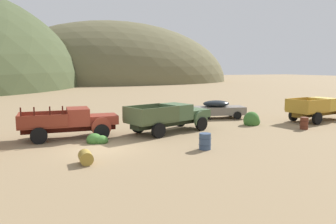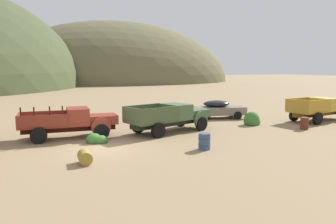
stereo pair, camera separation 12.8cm
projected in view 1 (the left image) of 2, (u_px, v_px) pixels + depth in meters
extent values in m
plane|color=#937A56|center=(100.00, 148.00, 18.30)|extent=(300.00, 300.00, 0.00)
ellipsoid|color=brown|center=(114.00, 82.00, 103.33)|extent=(73.26, 52.07, 36.48)
cube|color=#42140D|center=(70.00, 128.00, 20.76)|extent=(5.65, 1.28, 0.36)
cube|color=maroon|center=(103.00, 119.00, 21.38)|extent=(1.87, 1.75, 0.55)
cube|color=#B7B2A8|center=(116.00, 119.00, 21.65)|extent=(0.15, 1.13, 0.44)
cylinder|color=maroon|center=(101.00, 127.00, 20.43)|extent=(1.21, 0.26, 1.20)
cylinder|color=maroon|center=(97.00, 122.00, 22.26)|extent=(1.21, 0.26, 1.20)
cube|color=maroon|center=(78.00, 116.00, 20.84)|extent=(1.42, 1.97, 1.05)
cube|color=black|center=(87.00, 113.00, 21.00)|extent=(0.15, 1.60, 0.59)
cube|color=maroon|center=(43.00, 125.00, 20.22)|extent=(2.95, 2.15, 0.12)
cube|color=maroon|center=(43.00, 121.00, 19.24)|extent=(2.83, 0.28, 0.70)
cube|color=maroon|center=(43.00, 117.00, 21.08)|extent=(2.83, 0.28, 0.70)
cube|color=maroon|center=(18.00, 120.00, 19.72)|extent=(0.23, 1.97, 0.70)
cube|color=#42140D|center=(21.00, 112.00, 18.79)|extent=(0.08, 0.08, 0.50)
cube|color=#42140D|center=(34.00, 111.00, 19.02)|extent=(0.08, 0.08, 0.50)
cube|color=#42140D|center=(50.00, 111.00, 19.30)|extent=(0.08, 0.08, 0.50)
cube|color=#42140D|center=(63.00, 110.00, 19.54)|extent=(0.08, 0.08, 0.50)
cylinder|color=black|center=(102.00, 132.00, 20.42)|extent=(0.98, 0.34, 0.96)
cylinder|color=black|center=(97.00, 126.00, 22.34)|extent=(0.98, 0.34, 0.96)
cylinder|color=black|center=(39.00, 136.00, 19.24)|extent=(0.98, 0.34, 0.96)
cylinder|color=black|center=(40.00, 130.00, 21.16)|extent=(0.98, 0.34, 0.96)
cube|color=#232B1B|center=(170.00, 122.00, 22.86)|extent=(6.01, 2.72, 0.36)
cube|color=#47603D|center=(193.00, 113.00, 24.22)|extent=(2.32, 2.22, 0.55)
cube|color=#B7B2A8|center=(202.00, 112.00, 24.79)|extent=(0.43, 1.16, 0.44)
cylinder|color=#47603D|center=(201.00, 120.00, 23.33)|extent=(1.20, 0.53, 1.20)
cylinder|color=#47603D|center=(181.00, 116.00, 24.88)|extent=(1.20, 0.53, 1.20)
cube|color=#47603D|center=(176.00, 111.00, 23.13)|extent=(1.92, 2.32, 1.05)
cube|color=black|center=(183.00, 108.00, 23.51)|extent=(0.55, 1.63, 0.59)
cube|color=#495735|center=(151.00, 121.00, 21.77)|extent=(3.51, 2.89, 0.12)
cube|color=#495735|center=(161.00, 115.00, 20.92)|extent=(2.92, 1.00, 0.95)
cube|color=#495735|center=(142.00, 112.00, 22.49)|extent=(2.92, 1.00, 0.95)
cube|color=#495735|center=(133.00, 115.00, 20.77)|extent=(0.72, 2.02, 0.95)
cylinder|color=black|center=(201.00, 124.00, 23.32)|extent=(1.00, 0.55, 0.96)
cylinder|color=black|center=(180.00, 120.00, 24.96)|extent=(1.00, 0.55, 0.96)
cylinder|color=black|center=(159.00, 130.00, 20.85)|extent=(1.00, 0.55, 0.96)
cylinder|color=black|center=(138.00, 126.00, 22.48)|extent=(1.00, 0.55, 0.96)
cube|color=slate|center=(219.00, 110.00, 29.00)|extent=(4.72, 2.92, 0.68)
ellipsoid|color=black|center=(216.00, 104.00, 28.89)|extent=(2.63, 2.15, 0.57)
ellipsoid|color=slate|center=(241.00, 109.00, 29.25)|extent=(1.32, 1.65, 0.61)
cylinder|color=black|center=(237.00, 115.00, 28.34)|extent=(0.71, 0.38, 0.68)
cylinder|color=black|center=(231.00, 113.00, 30.11)|extent=(0.71, 0.38, 0.68)
cylinder|color=black|center=(206.00, 116.00, 27.98)|extent=(0.71, 0.38, 0.68)
cylinder|color=black|center=(201.00, 113.00, 29.76)|extent=(0.71, 0.38, 0.68)
cube|color=brown|center=(318.00, 113.00, 27.62)|extent=(5.72, 1.90, 0.36)
cube|color=gold|center=(333.00, 106.00, 28.67)|extent=(2.04, 1.99, 0.55)
cylinder|color=gold|center=(320.00, 109.00, 29.45)|extent=(1.21, 0.38, 1.20)
cube|color=gold|center=(323.00, 104.00, 27.81)|extent=(1.62, 2.17, 1.05)
cube|color=black|center=(327.00, 101.00, 28.10)|extent=(0.33, 1.66, 0.59)
cube|color=#B5882D|center=(307.00, 111.00, 26.76)|extent=(3.15, 2.51, 0.12)
cube|color=#B5882D|center=(319.00, 106.00, 25.83)|extent=(2.82, 0.58, 0.95)
cube|color=#B5882D|center=(296.00, 104.00, 27.55)|extent=(2.82, 0.58, 0.95)
cube|color=#B5882D|center=(297.00, 106.00, 25.96)|extent=(0.44, 2.05, 0.95)
cylinder|color=black|center=(320.00, 112.00, 29.53)|extent=(0.99, 0.44, 0.96)
cylinder|color=black|center=(317.00, 118.00, 25.79)|extent=(0.99, 0.44, 0.96)
cylinder|color=black|center=(294.00, 115.00, 27.59)|extent=(0.99, 0.44, 0.96)
cylinder|color=#384C6B|center=(205.00, 141.00, 17.96)|extent=(0.64, 0.64, 0.88)
torus|color=#27354A|center=(205.00, 138.00, 17.94)|extent=(0.68, 0.68, 0.03)
torus|color=#27354A|center=(205.00, 145.00, 17.99)|extent=(0.68, 0.68, 0.03)
cylinder|color=olive|center=(86.00, 157.00, 15.27)|extent=(0.64, 0.91, 0.61)
cylinder|color=#5B2819|center=(304.00, 123.00, 23.81)|extent=(0.57, 0.57, 0.87)
torus|color=#401C11|center=(304.00, 121.00, 23.79)|extent=(0.61, 0.61, 0.03)
torus|color=#401C11|center=(304.00, 126.00, 23.83)|extent=(0.61, 0.61, 0.03)
ellipsoid|color=#3D702D|center=(251.00, 120.00, 25.63)|extent=(1.26, 1.14, 1.33)
ellipsoid|color=#3D702D|center=(252.00, 123.00, 25.51)|extent=(0.84, 0.75, 0.72)
ellipsoid|color=#3D702D|center=(253.00, 122.00, 25.79)|extent=(1.14, 1.03, 0.81)
ellipsoid|color=#5B8E42|center=(195.00, 113.00, 30.72)|extent=(0.98, 0.88, 0.90)
ellipsoid|color=#5B8E42|center=(196.00, 114.00, 30.62)|extent=(0.69, 0.62, 0.55)
ellipsoid|color=#5B8E42|center=(199.00, 113.00, 30.61)|extent=(1.03, 0.93, 0.90)
ellipsoid|color=#3D702D|center=(94.00, 140.00, 19.51)|extent=(0.92, 0.82, 0.74)
ellipsoid|color=#3D702D|center=(101.00, 140.00, 19.51)|extent=(0.83, 0.74, 0.58)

